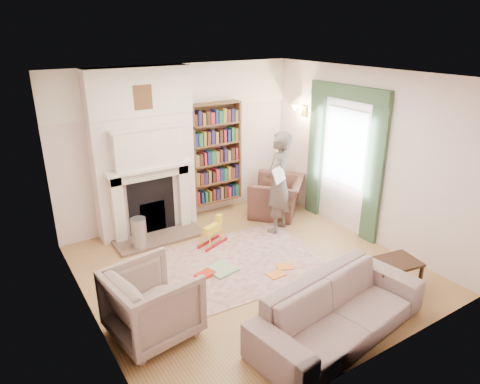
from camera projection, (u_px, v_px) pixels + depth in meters
floor at (249, 269)px, 6.37m from camera, size 4.50×4.50×0.00m
ceiling at (251, 76)px, 5.36m from camera, size 4.50×4.50×0.00m
wall_back at (180, 145)px, 7.64m from camera, size 4.50×0.00×4.50m
wall_front at (380, 247)px, 4.10m from camera, size 4.50×0.00×4.50m
wall_left at (81, 217)px, 4.74m from camera, size 0.00×4.50×4.50m
wall_right at (364, 156)px, 7.00m from camera, size 0.00×4.50×4.50m
fireplace at (144, 155)px, 7.11m from camera, size 1.70×0.58×2.80m
bookcase at (215, 153)px, 7.94m from camera, size 1.00×0.24×1.85m
window at (346, 147)px, 7.28m from camera, size 0.02×0.90×1.30m
curtain_left at (375, 173)px, 6.81m from camera, size 0.07×0.32×2.40m
curtain_right at (315, 152)px, 7.91m from camera, size 0.07×0.32×2.40m
pelmet at (349, 92)px, 6.93m from camera, size 0.09×1.70×0.24m
wall_sconce at (296, 112)px, 7.88m from camera, size 0.20×0.24×0.24m
rug at (239, 263)px, 6.53m from camera, size 2.60×2.06×0.01m
armchair_reading at (277, 196)px, 8.17m from camera, size 1.41×1.40×0.69m
armchair_left at (153, 303)px, 4.89m from camera, size 1.05×1.03×0.85m
sofa at (339, 310)px, 4.91m from camera, size 2.37×1.20×0.66m
man_reading at (278, 183)px, 7.28m from camera, size 0.77×0.69×1.78m
newspaper at (279, 174)px, 6.96m from camera, size 0.37×0.27×0.24m
coffee_table at (391, 276)px, 5.78m from camera, size 0.77×0.56×0.45m
paraffin_heater at (139, 234)px, 6.83m from camera, size 0.26×0.26×0.55m
rocking_horse at (212, 232)px, 7.00m from camera, size 0.58×0.40×0.48m
board_game at (222, 269)px, 6.31m from camera, size 0.45×0.45×0.03m
game_box_lid at (205, 274)px, 6.17m from camera, size 0.30×0.24×0.04m
comic_annuals at (280, 271)px, 6.29m from camera, size 0.51×0.33×0.02m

